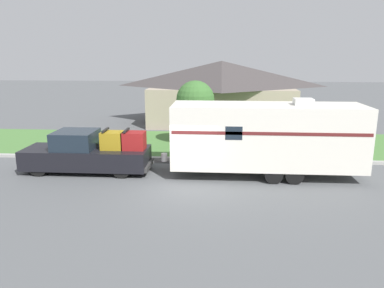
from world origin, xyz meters
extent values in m
plane|color=#515456|center=(0.00, 0.00, 0.00)|extent=(120.00, 120.00, 0.00)
cube|color=#999993|center=(0.00, 3.75, 0.07)|extent=(80.00, 0.30, 0.14)
cube|color=#477538|center=(0.00, 7.40, 0.01)|extent=(80.00, 7.00, 0.03)
cube|color=gray|center=(1.51, 15.10, 1.44)|extent=(10.83, 7.34, 2.87)
pyramid|color=#3D3838|center=(1.51, 15.10, 3.85)|extent=(11.70, 7.93, 1.95)
cube|color=#4C3828|center=(1.51, 11.45, 1.05)|extent=(1.00, 0.06, 2.10)
cylinder|color=black|center=(-6.71, 0.76, 0.42)|extent=(0.83, 0.28, 0.83)
cylinder|color=black|center=(-6.71, 2.40, 0.42)|extent=(0.83, 0.28, 0.83)
cylinder|color=black|center=(-2.93, 0.76, 0.42)|extent=(0.83, 0.28, 0.83)
cylinder|color=black|center=(-2.93, 2.40, 0.42)|extent=(0.83, 0.28, 0.83)
cube|color=black|center=(-5.87, 1.58, 0.67)|extent=(3.53, 1.99, 0.88)
cube|color=#19232D|center=(-5.23, 1.58, 1.52)|extent=(1.84, 1.83, 0.81)
cube|color=black|center=(-3.00, 1.58, 0.67)|extent=(2.21, 1.99, 0.88)
cube|color=#333333|center=(-1.83, 1.58, 0.35)|extent=(0.12, 1.79, 0.20)
cube|color=olive|center=(-3.48, 1.58, 1.51)|extent=(1.02, 0.84, 0.80)
cube|color=black|center=(-3.81, 1.58, 1.99)|extent=(0.10, 0.92, 0.08)
cube|color=maroon|center=(-2.51, 1.58, 1.51)|extent=(1.02, 0.84, 0.80)
cube|color=black|center=(-2.84, 1.58, 1.99)|extent=(0.10, 0.92, 0.08)
cylinder|color=black|center=(3.70, 0.47, 0.39)|extent=(0.78, 0.22, 0.78)
cylinder|color=black|center=(3.70, 2.69, 0.39)|extent=(0.78, 0.22, 0.78)
cylinder|color=black|center=(4.57, 0.47, 0.39)|extent=(0.78, 0.22, 0.78)
cylinder|color=black|center=(4.57, 2.69, 0.39)|extent=(0.78, 0.22, 0.78)
cube|color=silver|center=(3.47, 1.58, 1.85)|extent=(8.33, 2.49, 2.75)
cube|color=#5B1E1E|center=(3.47, 0.33, 2.19)|extent=(8.16, 0.01, 0.14)
cube|color=#383838|center=(-1.17, 1.58, 0.52)|extent=(0.94, 0.12, 0.10)
cylinder|color=silver|center=(-1.12, 1.58, 0.75)|extent=(0.28, 0.28, 0.36)
cube|color=silver|center=(4.97, 1.58, 3.36)|extent=(0.80, 0.68, 0.28)
cube|color=#19232D|center=(1.97, 0.33, 2.19)|extent=(0.70, 0.01, 0.56)
cylinder|color=brown|center=(-3.19, 4.39, 0.53)|extent=(0.09, 0.09, 1.06)
cube|color=#B2B2B2|center=(-3.19, 4.39, 1.17)|extent=(0.48, 0.20, 0.22)
cylinder|color=brown|center=(-0.03, 6.85, 0.97)|extent=(0.24, 0.24, 1.93)
sphere|color=#38662D|center=(-0.03, 6.85, 2.77)|extent=(2.22, 2.22, 2.22)
camera|label=1|loc=(1.32, -14.79, 5.38)|focal=35.00mm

